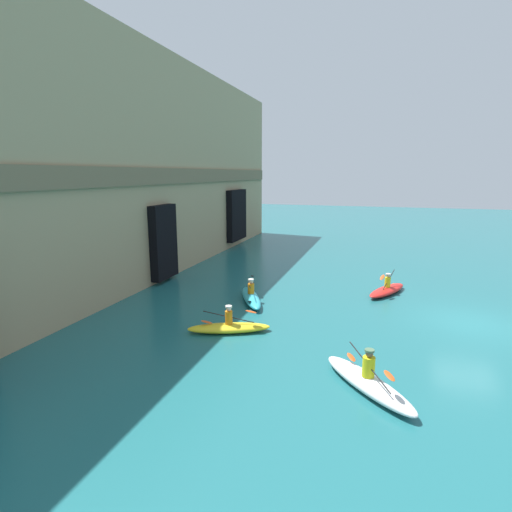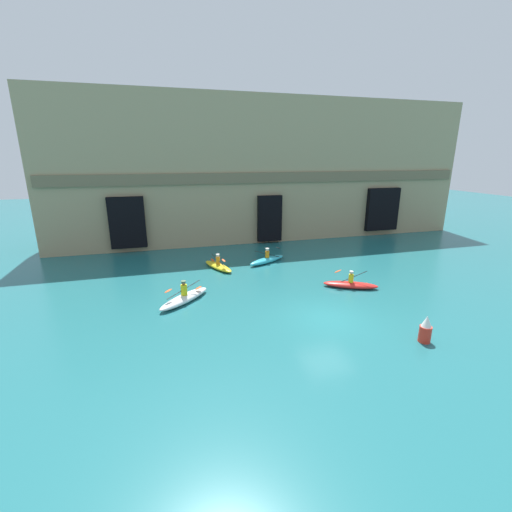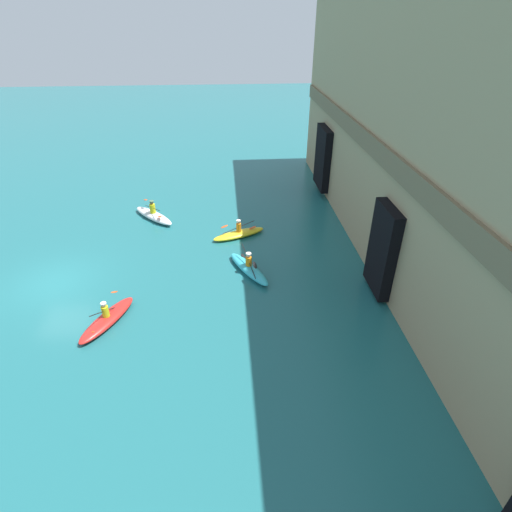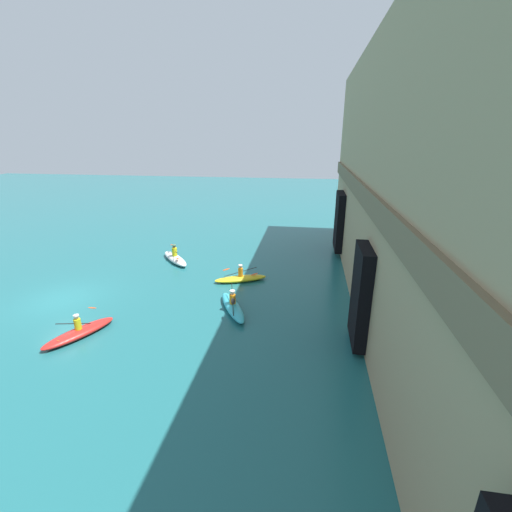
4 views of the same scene
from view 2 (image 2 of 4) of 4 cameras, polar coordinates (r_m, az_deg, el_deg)
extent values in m
plane|color=#1E6066|center=(17.61, 11.89, -10.03)|extent=(120.00, 120.00, 0.00)
cube|color=#9E8966|center=(34.26, 1.26, 14.09)|extent=(38.79, 6.55, 12.79)
cube|color=brown|center=(31.12, 3.09, 12.93)|extent=(38.01, 0.24, 0.89)
cube|color=black|center=(29.89, -20.64, 5.25)|extent=(2.81, 0.70, 4.18)
cube|color=black|center=(31.30, 2.24, 6.30)|extent=(2.20, 0.70, 4.14)
cube|color=black|center=(36.60, 20.24, 7.33)|extent=(3.45, 0.70, 4.17)
ellipsoid|color=red|center=(21.64, 15.47, -4.66)|extent=(3.26, 2.20, 0.37)
cylinder|color=gold|center=(21.49, 15.56, -3.58)|extent=(0.29, 0.29, 0.50)
sphere|color=tan|center=(21.38, 15.63, -2.71)|extent=(0.19, 0.19, 0.19)
cylinder|color=silver|center=(21.36, 15.64, -2.52)|extent=(0.24, 0.24, 0.06)
cylinder|color=black|center=(21.48, 15.56, -3.52)|extent=(1.75, 0.67, 0.93)
ellipsoid|color=#D84C19|center=(21.21, 13.50, -2.48)|extent=(0.45, 0.31, 0.24)
ellipsoid|color=#D84C19|center=(21.79, 17.58, -4.52)|extent=(0.45, 0.31, 0.24)
ellipsoid|color=yellow|center=(24.51, -6.33, -1.71)|extent=(1.96, 3.27, 0.34)
cylinder|color=orange|center=(24.39, -6.36, -0.75)|extent=(0.28, 0.28, 0.52)
sphere|color=beige|center=(24.28, -6.39, 0.06)|extent=(0.21, 0.21, 0.21)
cylinder|color=silver|center=(24.26, -6.40, 0.25)|extent=(0.26, 0.26, 0.06)
cylinder|color=black|center=(24.38, -6.37, -0.69)|extent=(0.63, 1.88, 0.51)
ellipsoid|color=#D84C19|center=(23.59, -5.42, -0.72)|extent=(0.31, 0.47, 0.15)
ellipsoid|color=#D84C19|center=(25.18, -7.25, -0.67)|extent=(0.31, 0.47, 0.15)
ellipsoid|color=white|center=(19.27, -11.82, -6.94)|extent=(3.18, 3.03, 0.43)
cylinder|color=gold|center=(19.08, -11.91, -5.54)|extent=(0.35, 0.35, 0.58)
sphere|color=brown|center=(18.94, -11.98, -4.42)|extent=(0.22, 0.22, 0.22)
cylinder|color=#4C6B4C|center=(18.91, -12.00, -4.17)|extent=(0.27, 0.27, 0.06)
cylinder|color=black|center=(19.07, -11.92, -5.46)|extent=(1.89, 1.22, 0.51)
ellipsoid|color=#D84C19|center=(18.48, -14.42, -5.65)|extent=(0.47, 0.39, 0.14)
ellipsoid|color=#D84C19|center=(19.70, -9.57, -5.27)|extent=(0.47, 0.39, 0.14)
ellipsoid|color=#33B2C6|center=(25.66, 1.87, -0.68)|extent=(3.35, 2.21, 0.43)
cylinder|color=orange|center=(25.53, 1.88, 0.29)|extent=(0.31, 0.31, 0.48)
sphere|color=beige|center=(25.44, 1.89, 1.05)|extent=(0.22, 0.22, 0.22)
cylinder|color=silver|center=(25.42, 1.89, 1.24)|extent=(0.28, 0.28, 0.06)
cylinder|color=black|center=(25.53, 1.88, 0.34)|extent=(2.12, 0.57, 0.80)
ellipsoid|color=black|center=(25.94, 3.71, 1.36)|extent=(0.46, 0.28, 0.19)
ellipsoid|color=black|center=(25.14, 0.00, -0.71)|extent=(0.46, 0.28, 0.19)
cylinder|color=red|center=(16.72, 26.33, -11.59)|extent=(0.51, 0.51, 0.72)
cone|color=white|center=(16.46, 26.60, -9.70)|extent=(0.43, 0.43, 0.50)
camera|label=1|loc=(20.28, -45.24, 6.84)|focal=28.00mm
camera|label=3|loc=(33.22, 33.48, 20.11)|focal=28.00mm
camera|label=4|loc=(35.20, 25.32, 15.92)|focal=24.00mm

